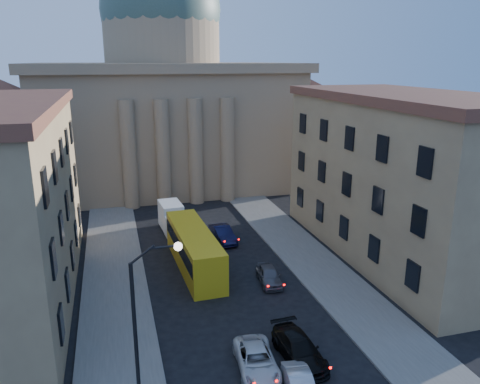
# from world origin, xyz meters

# --- Properties ---
(sidewalk_left) EXTENTS (5.00, 60.00, 0.15)m
(sidewalk_left) POSITION_xyz_m (-8.50, 18.00, 0.07)
(sidewalk_left) COLOR #5C5954
(sidewalk_left) RESTS_ON ground
(sidewalk_right) EXTENTS (5.00, 60.00, 0.15)m
(sidewalk_right) POSITION_xyz_m (8.50, 18.00, 0.07)
(sidewalk_right) COLOR #5C5954
(sidewalk_right) RESTS_ON ground
(church) EXTENTS (68.02, 28.76, 36.60)m
(church) POSITION_xyz_m (0.00, 55.47, 11.88)
(church) COLOR #8E7557
(church) RESTS_ON ground
(building_right) EXTENTS (11.60, 26.60, 14.70)m
(building_right) POSITION_xyz_m (17.00, 22.00, 7.42)
(building_right) COLOR #9E865D
(building_right) RESTS_ON ground
(street_lamp) EXTENTS (2.62, 0.44, 8.83)m
(street_lamp) POSITION_xyz_m (-6.97, 8.00, 5.29)
(street_lamp) COLOR black
(street_lamp) RESTS_ON ground
(car_left_mid) EXTENTS (2.64, 4.92, 1.31)m
(car_left_mid) POSITION_xyz_m (-0.80, 9.01, 0.66)
(car_left_mid) COLOR silver
(car_left_mid) RESTS_ON ground
(car_right_mid) EXTENTS (2.30, 5.12, 1.46)m
(car_right_mid) POSITION_xyz_m (1.96, 9.29, 0.73)
(car_right_mid) COLOR black
(car_right_mid) RESTS_ON ground
(car_right_far) EXTENTS (2.01, 4.14, 1.36)m
(car_right_far) POSITION_xyz_m (3.50, 19.27, 0.68)
(car_right_far) COLOR #515055
(car_right_far) RESTS_ON ground
(car_right_distant) EXTENTS (2.04, 4.79, 1.54)m
(car_right_distant) POSITION_xyz_m (2.02, 29.06, 0.77)
(car_right_distant) COLOR black
(car_right_distant) RESTS_ON ground
(city_bus) EXTENTS (3.24, 12.01, 3.36)m
(city_bus) POSITION_xyz_m (-1.75, 23.85, 1.80)
(city_bus) COLOR gold
(city_bus) RESTS_ON ground
(box_truck) EXTENTS (2.45, 5.44, 2.92)m
(box_truck) POSITION_xyz_m (-2.36, 33.18, 1.38)
(box_truck) COLOR white
(box_truck) RESTS_ON ground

